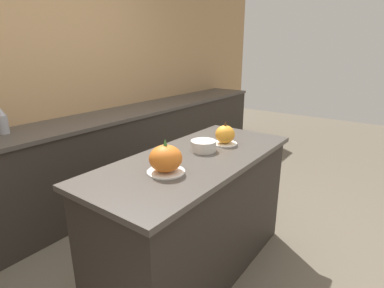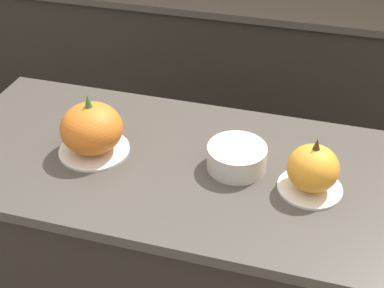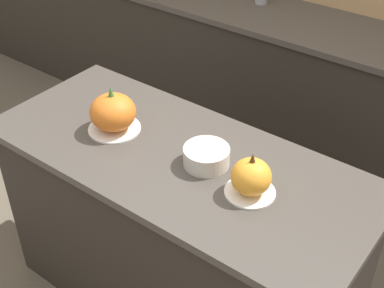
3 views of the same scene
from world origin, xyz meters
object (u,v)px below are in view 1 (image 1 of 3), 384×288
Objects in this scene: pumpkin_cake_right at (225,135)px; mixing_bowl at (203,146)px; pumpkin_cake_left at (166,159)px; bottle_tall at (2,121)px.

mixing_bowl is at bearing 169.46° from pumpkin_cake_right.
pumpkin_cake_right is at bearing 0.00° from pumpkin_cake_left.
mixing_bowl is at bearing -66.15° from bottle_tall.
bottle_tall is 1.65m from mixing_bowl.
pumpkin_cake_left is 1.19× the size of pumpkin_cake_right.
bottle_tall reaches higher than mixing_bowl.
mixing_bowl is (0.67, -1.51, -0.09)m from bottle_tall.
pumpkin_cake_left is 1.04× the size of bottle_tall.
pumpkin_cake_right is 0.88× the size of bottle_tall.
bottle_tall is (-0.22, 1.55, 0.05)m from pumpkin_cake_left.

